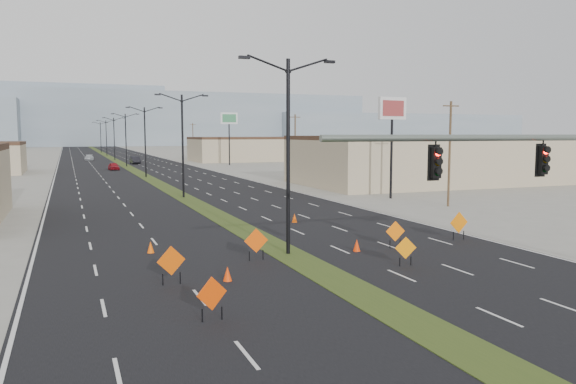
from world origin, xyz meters
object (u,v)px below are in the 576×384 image
object	(u,v)px
construction_sign_4	(459,223)
construction_sign_0	(212,295)
cone_0	(227,274)
cone_1	(357,245)
construction_sign_1	(171,262)
construction_sign_5	(395,232)
streetlight_1	(183,142)
car_mid	(135,160)
car_left	(114,166)
car_far	(89,158)
cone_2	(294,218)
construction_sign_2	(256,242)
streetlight_4	(114,137)
streetlight_0	(288,150)
streetlight_3	(126,138)
pole_sign_east_near	(392,116)
streetlight_6	(101,136)
pole_sign_east_far	(229,122)
construction_sign_3	(406,249)
streetlight_2	(145,140)
cone_3	(151,247)
streetlight_5	(106,137)

from	to	relation	value
construction_sign_4	construction_sign_0	bearing A→B (deg)	-154.72
cone_0	cone_1	distance (m)	8.70
construction_sign_1	construction_sign_5	world-z (taller)	construction_sign_1
streetlight_1	car_mid	world-z (taller)	streetlight_1
car_left	construction_sign_5	world-z (taller)	construction_sign_5
car_far	cone_1	xyz separation A→B (m)	(9.40, -112.84, -0.36)
streetlight_1	cone_2	world-z (taller)	streetlight_1
car_left	cone_0	bearing A→B (deg)	-95.58
construction_sign_2	construction_sign_5	xyz separation A→B (m)	(8.08, 0.16, -0.08)
streetlight_1	construction_sign_5	xyz separation A→B (m)	(6.08, -28.61, -4.55)
streetlight_4	car_left	distance (m)	38.22
streetlight_0	streetlight_1	world-z (taller)	same
cone_0	streetlight_1	bearing A→B (deg)	82.25
streetlight_3	pole_sign_east_near	distance (m)	66.70
car_far	construction_sign_2	distance (m)	113.01
streetlight_0	cone_0	size ratio (longest dim) A/B	15.62
cone_0	streetlight_6	bearing A→B (deg)	88.55
pole_sign_east_far	streetlight_6	bearing A→B (deg)	110.16
construction_sign_4	pole_sign_east_far	size ratio (longest dim) A/B	0.16
streetlight_4	construction_sign_3	bearing A→B (deg)	-87.92
streetlight_2	streetlight_6	bearing A→B (deg)	90.00
streetlight_1	streetlight_6	bearing A→B (deg)	90.00
streetlight_3	car_left	world-z (taller)	streetlight_3
construction_sign_3	streetlight_0	bearing A→B (deg)	145.05
construction_sign_2	pole_sign_east_near	distance (m)	30.06
construction_sign_3	streetlight_6	bearing A→B (deg)	102.88
construction_sign_4	cone_2	size ratio (longest dim) A/B	2.62
car_mid	car_left	bearing A→B (deg)	-109.14
cone_0	construction_sign_5	bearing A→B (deg)	18.08
streetlight_4	car_far	size ratio (longest dim) A/B	2.12
streetlight_6	construction_sign_5	bearing A→B (deg)	-87.94
cone_3	pole_sign_east_near	world-z (taller)	pole_sign_east_near
construction_sign_5	streetlight_6	bearing A→B (deg)	99.62
car_far	construction_sign_0	xyz separation A→B (m)	(-0.47, -120.98, 0.21)
streetlight_0	construction_sign_4	bearing A→B (deg)	-0.09
construction_sign_3	cone_3	distance (m)	13.12
construction_sign_4	car_left	bearing A→B (deg)	98.59
streetlight_6	construction_sign_0	world-z (taller)	streetlight_6
construction_sign_4	cone_0	xyz separation A→B (m)	(-15.16, -4.00, -0.67)
construction_sign_4	streetlight_2	bearing A→B (deg)	98.89
cone_1	streetlight_1	bearing A→B (deg)	97.29
streetlight_1	streetlight_5	distance (m)	112.00
streetlight_2	car_left	size ratio (longest dim) A/B	2.60
car_left	cone_3	size ratio (longest dim) A/B	6.12
streetlight_0	cone_0	world-z (taller)	streetlight_0
streetlight_1	construction_sign_4	world-z (taller)	streetlight_1
streetlight_1	streetlight_4	distance (m)	84.00
streetlight_0	construction_sign_1	distance (m)	8.84
streetlight_4	streetlight_6	size ratio (longest dim) A/B	1.00
construction_sign_2	pole_sign_east_near	size ratio (longest dim) A/B	0.17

